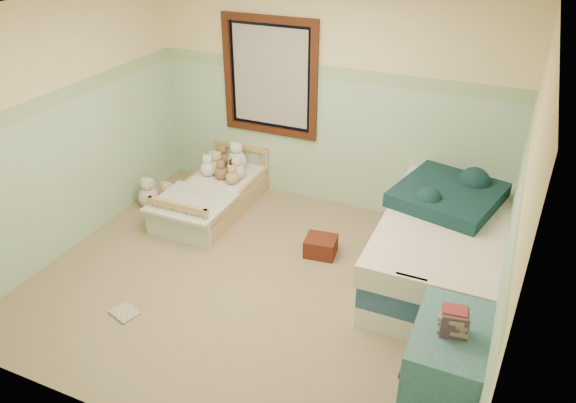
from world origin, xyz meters
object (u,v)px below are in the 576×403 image
at_px(dresser, 445,372).
at_px(floor_book, 125,313).
at_px(red_pillow, 321,246).
at_px(plush_floor_tan, 168,199).
at_px(twin_bed_frame, 439,265).
at_px(plush_floor_cream, 149,197).
at_px(toddler_bed_frame, 214,202).

distance_m(dresser, floor_book, 2.77).
xyz_separation_m(red_pillow, floor_book, (-1.27, -1.57, -0.09)).
relative_size(plush_floor_tan, twin_bed_frame, 0.11).
relative_size(plush_floor_cream, red_pillow, 0.82).
xyz_separation_m(dresser, floor_book, (-2.75, -0.06, -0.38)).
distance_m(twin_bed_frame, floor_book, 2.99).
relative_size(toddler_bed_frame, dresser, 1.91).
distance_m(plush_floor_tan, twin_bed_frame, 3.17).
bearing_deg(plush_floor_tan, toddler_bed_frame, 21.48).
distance_m(twin_bed_frame, red_pillow, 1.19).
distance_m(plush_floor_cream, floor_book, 1.94).
xyz_separation_m(twin_bed_frame, red_pillow, (-1.18, -0.14, -0.01)).
bearing_deg(red_pillow, plush_floor_cream, 177.09).
height_order(toddler_bed_frame, red_pillow, red_pillow).
relative_size(plush_floor_cream, plush_floor_tan, 1.10).
xyz_separation_m(plush_floor_cream, floor_book, (0.95, -1.69, -0.12)).
bearing_deg(floor_book, twin_bed_frame, 52.45).
bearing_deg(red_pillow, twin_bed_frame, 6.80).
height_order(dresser, floor_book, dresser).
bearing_deg(floor_book, plush_floor_cream, 136.81).
height_order(toddler_bed_frame, dresser, dresser).
distance_m(toddler_bed_frame, floor_book, 1.96).
bearing_deg(plush_floor_tan, floor_book, -67.55).
bearing_deg(dresser, toddler_bed_frame, 147.52).
bearing_deg(dresser, red_pillow, 134.24).
relative_size(toddler_bed_frame, twin_bed_frame, 0.70).
bearing_deg(plush_floor_cream, red_pillow, -2.91).
bearing_deg(red_pillow, floor_book, -128.92).
bearing_deg(toddler_bed_frame, red_pillow, -13.95).
distance_m(toddler_bed_frame, plush_floor_cream, 0.78).
bearing_deg(plush_floor_tan, plush_floor_cream, -166.08).
bearing_deg(plush_floor_cream, floor_book, -60.67).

